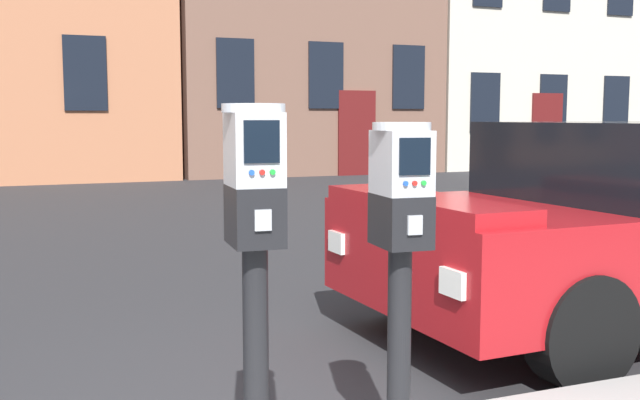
% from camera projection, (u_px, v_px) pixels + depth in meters
% --- Properties ---
extents(parking_meter_near_kerb, '(0.23, 0.26, 1.36)m').
position_uv_depth(parking_meter_near_kerb, '(255.00, 228.00, 2.58)').
color(parking_meter_near_kerb, black).
rests_on(parking_meter_near_kerb, sidewalk_slab).
extents(parking_meter_twin_adjacent, '(0.23, 0.26, 1.30)m').
position_uv_depth(parking_meter_twin_adjacent, '(401.00, 231.00, 2.79)').
color(parking_meter_twin_adjacent, black).
rests_on(parking_meter_twin_adjacent, sidewalk_slab).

